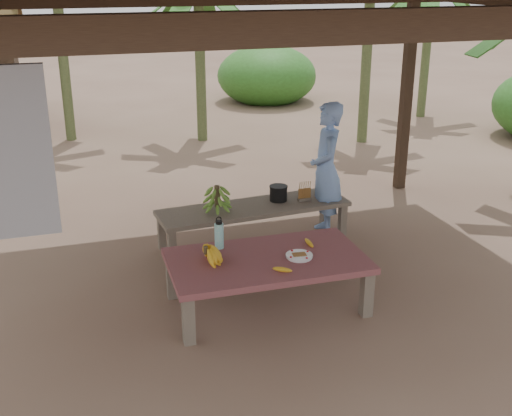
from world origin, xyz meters
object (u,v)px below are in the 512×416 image
object	(u,v)px
ripe_banana_bunch	(206,254)
cooking_pot	(278,193)
woman	(326,170)
work_table	(267,264)
plate	(299,256)
water_flask	(219,235)
bench	(254,211)

from	to	relation	value
ripe_banana_bunch	cooking_pot	distance (m)	1.92
cooking_pot	woman	world-z (taller)	woman
ripe_banana_bunch	work_table	bearing A→B (deg)	-6.94
plate	water_flask	xyz separation A→B (m)	(-0.64, 0.44, 0.12)
work_table	woman	distance (m)	1.95
water_flask	bench	bearing A→B (deg)	58.21
woman	plate	bearing A→B (deg)	-16.06
bench	ripe_banana_bunch	size ratio (longest dim) A/B	7.75
ripe_banana_bunch	water_flask	xyz separation A→B (m)	(0.20, 0.28, 0.05)
bench	woman	size ratio (longest dim) A/B	1.41
woman	water_flask	bearing A→B (deg)	-39.57
ripe_banana_bunch	cooking_pot	world-z (taller)	ripe_banana_bunch
ripe_banana_bunch	plate	distance (m)	0.86
bench	water_flask	world-z (taller)	water_flask
work_table	cooking_pot	size ratio (longest dim) A/B	8.97
plate	water_flask	world-z (taller)	water_flask
bench	plate	bearing A→B (deg)	-96.35
ripe_banana_bunch	cooking_pot	size ratio (longest dim) A/B	1.43
ripe_banana_bunch	water_flask	bearing A→B (deg)	55.08
bench	woman	xyz separation A→B (m)	(0.89, 0.02, 0.40)
work_table	plate	world-z (taller)	plate
ripe_banana_bunch	woman	bearing A→B (deg)	38.64
work_table	plate	distance (m)	0.31
bench	plate	size ratio (longest dim) A/B	8.99
work_table	water_flask	size ratio (longest dim) A/B	5.71
bench	ripe_banana_bunch	bearing A→B (deg)	-126.94
woman	ripe_banana_bunch	bearing A→B (deg)	-36.70
plate	cooking_pot	size ratio (longest dim) A/B	1.23
ripe_banana_bunch	water_flask	size ratio (longest dim) A/B	0.91
work_table	cooking_pot	distance (m)	1.69
work_table	woman	bearing A→B (deg)	51.71
cooking_pot	woman	bearing A→B (deg)	-7.26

